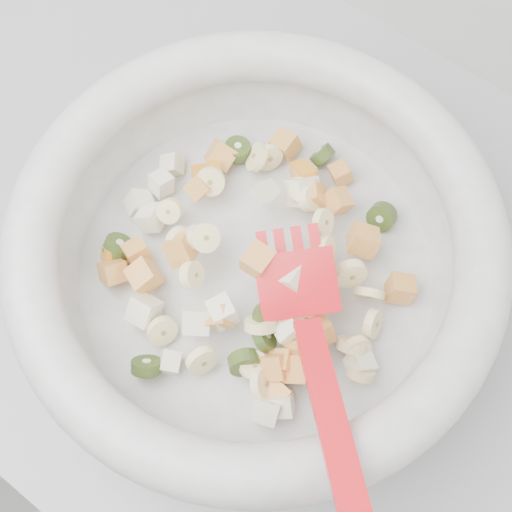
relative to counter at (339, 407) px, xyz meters
The scene contains 2 objects.
counter is the anchor object (origin of this frame).
mixing_bowl 0.53m from the counter, 164.16° to the right, with size 0.42×0.40×0.15m.
Camera 1 is at (-0.01, 1.25, 1.45)m, focal length 45.00 mm.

